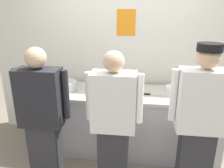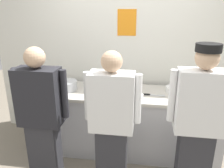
% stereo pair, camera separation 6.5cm
% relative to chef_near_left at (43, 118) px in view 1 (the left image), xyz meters
% --- Properties ---
extents(ground_plane, '(9.00, 9.00, 0.00)m').
position_rel_chef_near_left_xyz_m(ground_plane, '(0.79, 0.40, -0.84)').
color(ground_plane, slate).
extents(wall_back, '(4.08, 0.11, 2.94)m').
position_rel_chef_near_left_xyz_m(wall_back, '(0.79, 1.27, 0.63)').
color(wall_back, silver).
rests_on(wall_back, ground).
extents(prep_counter, '(2.60, 0.72, 0.88)m').
position_rel_chef_near_left_xyz_m(prep_counter, '(0.79, 0.78, -0.40)').
color(prep_counter, '#B2B2B7').
rests_on(prep_counter, ground).
extents(chef_near_left, '(0.59, 0.24, 1.60)m').
position_rel_chef_near_left_xyz_m(chef_near_left, '(0.00, 0.00, 0.00)').
color(chef_near_left, '#2D2D33').
rests_on(chef_near_left, ground).
extents(chef_center, '(0.58, 0.24, 1.58)m').
position_rel_chef_near_left_xyz_m(chef_center, '(0.75, 0.02, -0.01)').
color(chef_center, '#2D2D33').
rests_on(chef_center, ground).
extents(chef_far_right, '(0.60, 0.24, 1.65)m').
position_rel_chef_near_left_xyz_m(chef_far_right, '(1.60, 0.05, 0.04)').
color(chef_far_right, '#2D2D33').
rests_on(chef_far_right, ground).
extents(plate_stack_front, '(0.21, 0.21, 0.07)m').
position_rel_chef_near_left_xyz_m(plate_stack_front, '(1.46, 0.89, 0.07)').
color(plate_stack_front, white).
rests_on(plate_stack_front, prep_counter).
extents(plate_stack_rear, '(0.20, 0.20, 0.07)m').
position_rel_chef_near_left_xyz_m(plate_stack_rear, '(0.84, 0.93, 0.07)').
color(plate_stack_rear, white).
rests_on(plate_stack_rear, prep_counter).
extents(mixing_bowl_steel, '(0.32, 0.32, 0.12)m').
position_rel_chef_near_left_xyz_m(mixing_bowl_steel, '(-0.00, 0.75, 0.10)').
color(mixing_bowl_steel, '#B7BABF').
rests_on(mixing_bowl_steel, prep_counter).
extents(sheet_tray, '(0.44, 0.37, 0.02)m').
position_rel_chef_near_left_xyz_m(sheet_tray, '(0.56, 0.72, 0.05)').
color(sheet_tray, '#B7BABF').
rests_on(sheet_tray, prep_counter).
extents(squeeze_bottle_primary, '(0.06, 0.06, 0.18)m').
position_rel_chef_near_left_xyz_m(squeeze_bottle_primary, '(1.58, 0.61, 0.12)').
color(squeeze_bottle_primary, '#56A333').
rests_on(squeeze_bottle_primary, prep_counter).
extents(ramekin_yellow_sauce, '(0.08, 0.08, 0.05)m').
position_rel_chef_near_left_xyz_m(ramekin_yellow_sauce, '(-0.28, 0.96, 0.07)').
color(ramekin_yellow_sauce, white).
rests_on(ramekin_yellow_sauce, prep_counter).
extents(ramekin_orange_sauce, '(0.11, 0.11, 0.05)m').
position_rel_chef_near_left_xyz_m(ramekin_orange_sauce, '(1.01, 0.61, 0.06)').
color(ramekin_orange_sauce, white).
rests_on(ramekin_orange_sauce, prep_counter).
extents(chefs_knife, '(0.27, 0.03, 0.02)m').
position_rel_chef_near_left_xyz_m(chefs_knife, '(1.17, 0.72, 0.04)').
color(chefs_knife, '#B7BABF').
rests_on(chefs_knife, prep_counter).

